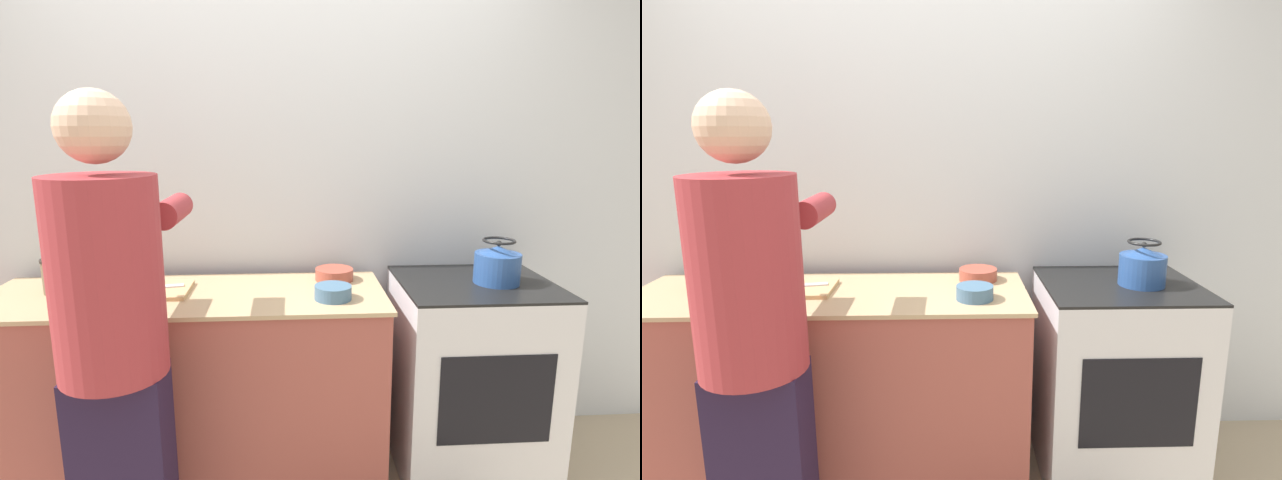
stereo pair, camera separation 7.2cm
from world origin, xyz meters
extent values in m
cube|color=silver|center=(0.00, 0.67, 1.30)|extent=(8.00, 0.05, 2.60)
cube|color=#9E4C42|center=(-0.40, 0.29, 0.44)|extent=(1.73, 0.57, 0.88)
cube|color=tan|center=(-0.40, 0.29, 0.89)|extent=(1.75, 0.60, 0.02)
cube|color=silver|center=(0.91, 0.30, 0.46)|extent=(0.70, 0.61, 0.91)
cube|color=black|center=(0.91, 0.30, 0.92)|extent=(0.70, 0.61, 0.01)
cube|color=black|center=(0.91, 0.00, 0.50)|extent=(0.49, 0.01, 0.40)
cube|color=#21162F|center=(-0.53, -0.24, 0.40)|extent=(0.32, 0.20, 0.80)
cylinder|color=maroon|center=(-0.53, -0.24, 1.13)|extent=(0.36, 0.36, 0.66)
sphere|color=#D1A889|center=(-0.53, -0.24, 1.61)|extent=(0.23, 0.23, 0.23)
cylinder|color=maroon|center=(-0.69, 0.07, 1.30)|extent=(0.10, 0.30, 0.10)
cylinder|color=maroon|center=(-0.38, 0.07, 1.30)|extent=(0.10, 0.30, 0.10)
cube|color=tan|center=(-0.55, 0.31, 0.91)|extent=(0.34, 0.25, 0.02)
cube|color=silver|center=(-0.48, 0.33, 0.92)|extent=(0.13, 0.06, 0.01)
cube|color=black|center=(-0.58, 0.31, 0.92)|extent=(0.08, 0.04, 0.01)
cylinder|color=#284C8C|center=(1.00, 0.28, 0.99)|extent=(0.20, 0.20, 0.14)
cone|color=#284C8C|center=(1.00, 0.28, 1.08)|extent=(0.16, 0.16, 0.03)
sphere|color=black|center=(1.00, 0.28, 1.11)|extent=(0.02, 0.02, 0.02)
torus|color=black|center=(1.00, 0.28, 1.12)|extent=(0.14, 0.14, 0.01)
cylinder|color=#426684|center=(0.24, 0.17, 0.93)|extent=(0.16, 0.16, 0.06)
cylinder|color=#9E4738|center=(0.27, 0.45, 0.93)|extent=(0.18, 0.18, 0.06)
cylinder|color=#756047|center=(-0.95, 0.34, 0.97)|extent=(0.13, 0.13, 0.14)
cylinder|color=#28231E|center=(-0.95, 0.34, 1.05)|extent=(0.14, 0.14, 0.01)
camera|label=1|loc=(0.06, -1.83, 1.59)|focal=28.00mm
camera|label=2|loc=(0.13, -1.84, 1.59)|focal=28.00mm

